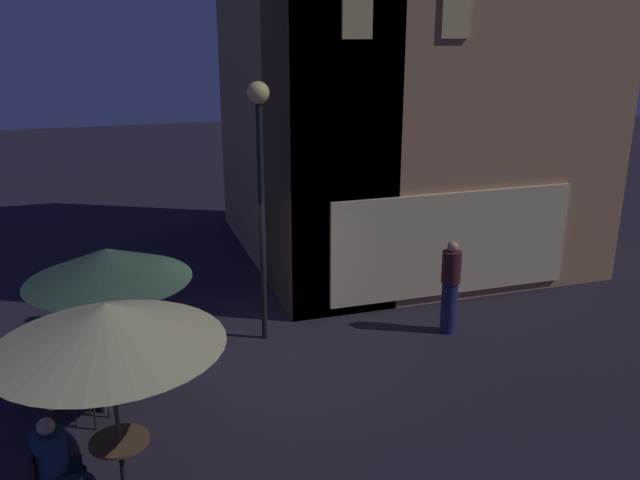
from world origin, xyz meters
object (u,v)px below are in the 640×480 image
(street_lamp_near_corner, at_px, (260,156))
(patron_seated_1, at_px, (90,375))
(menu_sandwich_board, at_px, (51,369))
(cafe_chair_1, at_px, (85,389))
(patron_standing_2, at_px, (450,287))
(cafe_table_1, at_px, (118,364))
(cafe_chair_0, at_px, (44,473))
(cafe_table_0, at_px, (121,456))
(patio_umbrella_0, at_px, (107,325))
(patron_seated_0, at_px, (55,458))
(patio_umbrella_1, at_px, (108,265))

(street_lamp_near_corner, relative_size, patron_seated_1, 3.52)
(menu_sandwich_board, relative_size, cafe_chair_1, 1.03)
(street_lamp_near_corner, distance_m, patron_seated_1, 4.32)
(menu_sandwich_board, xyz_separation_m, patron_standing_2, (6.78, 0.27, 0.38))
(cafe_table_1, relative_size, cafe_chair_0, 0.89)
(cafe_table_0, relative_size, patron_seated_1, 0.60)
(street_lamp_near_corner, distance_m, cafe_table_0, 5.24)
(cafe_table_1, bearing_deg, cafe_table_0, -90.56)
(patio_umbrella_0, distance_m, patron_seated_0, 1.70)
(cafe_table_0, distance_m, cafe_chair_1, 1.73)
(patron_seated_0, bearing_deg, patio_umbrella_0, 0.00)
(street_lamp_near_corner, xyz_separation_m, patron_standing_2, (3.28, -0.77, -2.45))
(menu_sandwich_board, xyz_separation_m, patron_seated_1, (0.59, -0.79, 0.22))
(cafe_table_0, xyz_separation_m, patio_umbrella_1, (0.02, 2.33, 1.59))
(patio_umbrella_1, bearing_deg, patron_seated_0, -107.29)
(menu_sandwich_board, bearing_deg, patron_standing_2, 15.22)
(cafe_chair_1, bearing_deg, menu_sandwich_board, 64.19)
(patio_umbrella_1, bearing_deg, patron_seated_1, -124.56)
(cafe_table_1, bearing_deg, cafe_chair_0, -110.17)
(cafe_table_0, relative_size, cafe_chair_1, 0.81)
(patio_umbrella_1, distance_m, cafe_chair_0, 2.98)
(patio_umbrella_0, height_order, cafe_chair_0, patio_umbrella_0)
(patron_seated_1, distance_m, patron_standing_2, 6.28)
(cafe_chair_0, xyz_separation_m, patron_seated_0, (0.13, 0.00, 0.17))
(street_lamp_near_corner, distance_m, patron_standing_2, 4.16)
(street_lamp_near_corner, bearing_deg, cafe_table_0, -125.26)
(menu_sandwich_board, distance_m, patron_seated_1, 1.01)
(cafe_table_1, bearing_deg, patron_standing_2, 5.16)
(street_lamp_near_corner, xyz_separation_m, menu_sandwich_board, (-3.51, -1.05, -2.83))
(street_lamp_near_corner, relative_size, cafe_table_1, 5.90)
(cafe_chair_0, bearing_deg, cafe_table_1, 68.23)
(cafe_table_1, height_order, patio_umbrella_1, patio_umbrella_1)
(patio_umbrella_1, bearing_deg, patio_umbrella_0, -90.56)
(patio_umbrella_1, distance_m, patron_standing_2, 5.97)
(patron_seated_0, distance_m, patron_standing_2, 7.16)
(street_lamp_near_corner, relative_size, patio_umbrella_0, 1.75)
(menu_sandwich_board, xyz_separation_m, cafe_chair_1, (0.51, -0.90, 0.07))
(patron_seated_1, bearing_deg, cafe_table_0, -134.44)
(patron_seated_0, relative_size, patron_seated_1, 0.95)
(patio_umbrella_0, bearing_deg, cafe_chair_0, -178.40)
(menu_sandwich_board, bearing_deg, patio_umbrella_1, -1.66)
(cafe_table_0, bearing_deg, patio_umbrella_1, 89.44)
(patio_umbrella_0, xyz_separation_m, patio_umbrella_1, (0.02, 2.33, -0.10))
(cafe_table_1, height_order, patron_seated_1, patron_seated_1)
(cafe_chair_0, bearing_deg, cafe_table_0, 0.00)
(cafe_table_1, bearing_deg, patio_umbrella_0, -90.56)
(menu_sandwich_board, xyz_separation_m, patio_umbrella_1, (0.96, -0.25, 1.63))
(patron_seated_0, bearing_deg, cafe_table_0, 0.00)
(cafe_table_1, bearing_deg, cafe_chair_1, -124.56)
(patio_umbrella_1, xyz_separation_m, patron_seated_0, (-0.73, -2.35, -1.44))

